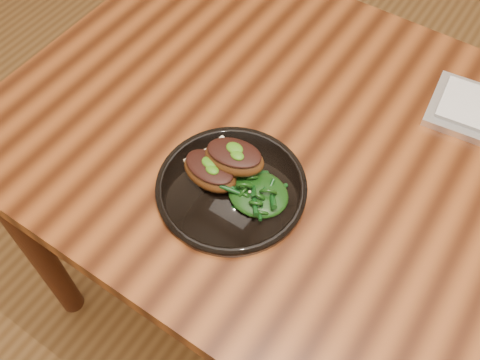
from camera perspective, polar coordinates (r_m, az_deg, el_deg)
name	(u,v)px	position (r m, az deg, el deg)	size (l,w,h in m)	color
desk	(422,231)	(0.99, 18.88, -5.13)	(1.60, 0.80, 0.75)	black
plate	(231,187)	(0.87, -0.92, -0.77)	(0.25, 0.25, 0.02)	black
lamb_chop_front	(210,171)	(0.86, -3.25, 0.99)	(0.11, 0.08, 0.04)	#47260D
lamb_chop_back	(234,157)	(0.85, -0.64, 2.47)	(0.11, 0.08, 0.04)	#47260D
herb_smear	(234,154)	(0.90, -0.64, 2.77)	(0.07, 0.05, 0.00)	#1C4D08
greens_heap	(258,191)	(0.84, 1.96, -1.23)	(0.10, 0.09, 0.04)	black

